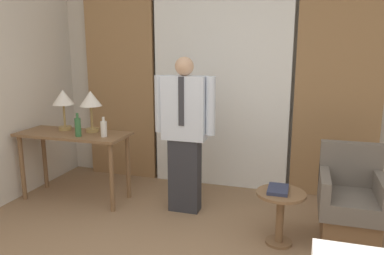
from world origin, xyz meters
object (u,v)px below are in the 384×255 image
side_table (280,209)px  bottle_near_edge (78,127)px  book (278,189)px  table_lamp_left (63,100)px  bottle_by_lamp (104,129)px  armchair (350,206)px  desk (74,144)px  person (185,130)px  table_lamp_right (91,101)px

side_table → bottle_near_edge: bearing=173.7°
bottle_near_edge → book: 2.17m
side_table → table_lamp_left: bearing=169.1°
side_table → book: bearing=145.0°
bottle_by_lamp → side_table: (1.88, -0.31, -0.53)m
bottle_near_edge → side_table: (2.15, -0.24, -0.55)m
armchair → book: (-0.62, -0.23, 0.17)m
table_lamp_left → bottle_near_edge: table_lamp_left is taller
bottle_near_edge → bottle_by_lamp: 0.28m
desk → bottle_near_edge: bottle_near_edge is taller
bottle_near_edge → side_table: bearing=-6.3°
desk → armchair: bearing=-2.4°
bottle_near_edge → person: size_ratio=0.16×
bottle_near_edge → side_table: 2.23m
table_lamp_left → armchair: table_lamp_left is taller
desk → side_table: (2.30, -0.37, -0.32)m
bottle_near_edge → table_lamp_left: bearing=144.3°
bottle_by_lamp → person: size_ratio=0.13×
desk → side_table: 2.36m
bottle_by_lamp → side_table: 1.98m
book → armchair: bearing=20.0°
desk → bottle_by_lamp: size_ratio=5.81×
armchair → book: 0.68m
desk → bottle_near_edge: bearing=-39.5°
bottle_by_lamp → book: bottle_by_lamp is taller
table_lamp_left → book: size_ratio=1.81×
person → bottle_by_lamp: bearing=-172.1°
armchair → side_table: (-0.59, -0.25, 0.00)m
table_lamp_left → side_table: (2.48, -0.48, -0.79)m
table_lamp_left → book: (2.45, -0.46, -0.63)m
table_lamp_left → armchair: size_ratio=0.54×
table_lamp_right → person: (1.11, -0.05, -0.25)m
table_lamp_right → person: 1.14m
bottle_near_edge → book: (2.12, -0.22, -0.38)m
table_lamp_left → table_lamp_right: 0.36m
side_table → book: size_ratio=1.88×
armchair → book: size_ratio=3.34×
desk → table_lamp_right: (0.18, 0.11, 0.47)m
desk → person: bearing=2.7°
bottle_by_lamp → armchair: size_ratio=0.25×
armchair → bottle_by_lamp: bearing=178.6°
table_lamp_left → person: size_ratio=0.29×
person → desk: bearing=-177.3°
bottle_near_edge → side_table: bottle_near_edge is taller
bottle_near_edge → person: person is taller
table_lamp_right → side_table: bearing=-12.7°
bottle_by_lamp → book: size_ratio=0.84×
table_lamp_left → table_lamp_right: bearing=0.0°
bottle_near_edge → armchair: bottle_near_edge is taller
table_lamp_left → side_table: bearing=-10.9°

